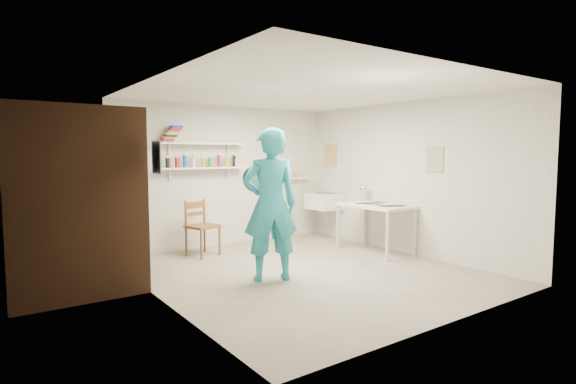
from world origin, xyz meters
TOP-DOWN VIEW (x-y plane):
  - floor at (0.00, 0.00)m, footprint 4.00×4.50m
  - ceiling at (0.00, 0.00)m, footprint 4.00×4.50m
  - wall_back at (0.00, 2.26)m, footprint 4.00×0.02m
  - wall_front at (0.00, -2.26)m, footprint 4.00×0.02m
  - wall_left at (-2.01, 0.00)m, footprint 0.02×4.50m
  - wall_right at (2.01, 0.00)m, footprint 0.02×4.50m
  - doorway_recess at (-1.99, 1.05)m, footprint 0.02×0.90m
  - corridor_box at (-2.70, 1.05)m, footprint 1.40×1.50m
  - door_lintel at (-1.97, 1.05)m, footprint 0.06×1.05m
  - door_jamb_near at (-1.97, 0.55)m, footprint 0.06×0.10m
  - door_jamb_far at (-1.97, 1.55)m, footprint 0.06×0.10m
  - shelf_lower at (-0.50, 2.13)m, footprint 1.50×0.22m
  - shelf_upper at (-0.50, 2.13)m, footprint 1.50×0.22m
  - ledge_shelf at (1.35, 2.17)m, footprint 0.70×0.14m
  - poster_left at (-1.99, 0.05)m, footprint 0.01×0.28m
  - poster_right_a at (1.99, 1.80)m, footprint 0.01×0.34m
  - poster_right_b at (1.99, -0.55)m, footprint 0.01×0.30m
  - belfast_sink at (1.75, 1.70)m, footprint 0.48×0.60m
  - man at (-0.60, -0.06)m, footprint 0.81×0.67m
  - wall_clock at (-0.68, 0.14)m, footprint 0.33×0.15m
  - wooden_chair at (-0.72, 1.67)m, footprint 0.53×0.51m
  - work_table at (1.64, 0.29)m, footprint 0.70×1.16m
  - desk_lamp at (1.83, 0.75)m, footprint 0.15×0.15m
  - spray_cans at (-0.50, 2.13)m, footprint 1.31×0.06m
  - book_stack at (-1.02, 2.13)m, footprint 0.34×0.14m
  - ledge_pots at (1.35, 2.17)m, footprint 0.48×0.07m
  - papers at (1.64, 0.29)m, footprint 0.30×0.22m

SIDE VIEW (x-z plane):
  - floor at x=0.00m, z-range -0.02..0.00m
  - work_table at x=1.64m, z-range 0.00..0.78m
  - wooden_chair at x=-0.72m, z-range 0.00..0.92m
  - belfast_sink at x=1.75m, z-range 0.55..0.85m
  - papers at x=1.64m, z-range 0.78..0.81m
  - man at x=-0.60m, z-range 0.00..1.90m
  - desk_lamp at x=1.83m, z-range 0.92..1.07m
  - doorway_recess at x=-1.99m, z-range 0.00..2.00m
  - door_jamb_near at x=-1.97m, z-range 0.00..2.00m
  - door_jamb_far at x=-1.97m, z-range 0.00..2.00m
  - corridor_box at x=-2.70m, z-range 0.00..2.10m
  - ledge_shelf at x=1.35m, z-range 1.11..1.14m
  - ledge_pots at x=1.35m, z-range 1.14..1.22m
  - wall_back at x=0.00m, z-range 0.00..2.40m
  - wall_front at x=0.00m, z-range 0.00..2.40m
  - wall_left at x=-2.01m, z-range 0.00..2.40m
  - wall_right at x=2.01m, z-range 0.00..2.40m
  - wall_clock at x=-0.68m, z-range 1.10..1.44m
  - shelf_lower at x=-0.50m, z-range 1.34..1.36m
  - spray_cans at x=-0.50m, z-range 1.36..1.53m
  - poster_right_b at x=1.99m, z-range 1.31..1.69m
  - poster_left at x=-1.99m, z-range 1.37..1.73m
  - poster_right_a at x=1.99m, z-range 1.34..1.76m
  - shelf_upper at x=-0.50m, z-range 1.74..1.76m
  - book_stack at x=-1.02m, z-range 1.77..2.02m
  - door_lintel at x=-1.97m, z-range 2.00..2.10m
  - ceiling at x=0.00m, z-range 2.40..2.42m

